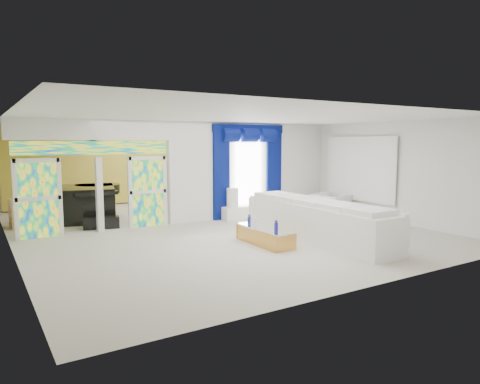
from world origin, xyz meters
TOP-DOWN VIEW (x-y plane):
  - floor at (0.00, 0.00)m, footprint 12.00×12.00m
  - dividing_wall at (2.15, 1.00)m, footprint 5.70×0.18m
  - dividing_header at (-2.85, 1.00)m, footprint 4.30×0.18m
  - stained_panel_left at (-4.28, 1.00)m, footprint 0.95×0.04m
  - stained_panel_right at (-1.42, 1.00)m, footprint 0.95×0.04m
  - stained_transom at (-2.85, 1.00)m, footprint 4.00×0.05m
  - window_pane at (1.90, 0.90)m, footprint 1.00×0.02m
  - blue_drape_left at (0.90, 0.87)m, footprint 0.55×0.10m
  - blue_drape_right at (2.90, 0.87)m, footprint 0.55×0.10m
  - blue_pelmet at (1.90, 0.87)m, footprint 2.60×0.12m
  - wall_mirror at (4.94, -1.00)m, footprint 0.04×2.70m
  - gold_curtains at (0.00, 5.90)m, footprint 9.70×0.12m
  - white_sofa at (1.50, -2.85)m, footprint 1.06×4.63m
  - coffee_table at (0.15, -2.55)m, footprint 0.60×1.72m
  - console_table at (1.47, 0.65)m, footprint 1.21×0.39m
  - table_lamp at (1.17, 0.65)m, footprint 0.36×0.36m
  - armchair at (4.35, -0.33)m, footprint 1.12×1.23m
  - grand_piano at (-2.65, 3.00)m, footprint 1.99×2.35m
  - piano_bench at (-2.65, 1.40)m, footprint 1.02×0.59m
  - tv_console at (-4.54, 2.74)m, footprint 0.60×0.56m
  - chandelier at (-2.30, 3.40)m, footprint 0.60×0.60m
  - decanters at (0.10, -2.46)m, footprint 0.12×1.17m

SIDE VIEW (x-z plane):
  - floor at x=0.00m, z-range 0.00..0.00m
  - piano_bench at x=-2.65m, z-range 0.00..0.32m
  - coffee_table at x=0.15m, z-range 0.00..0.38m
  - console_table at x=1.47m, z-range 0.00..0.40m
  - armchair at x=4.35m, z-range 0.00..0.69m
  - tv_console at x=-4.54m, z-range 0.00..0.81m
  - white_sofa at x=1.50m, z-range 0.00..0.88m
  - decanters at x=0.10m, z-range 0.36..0.58m
  - grand_piano at x=-2.65m, z-range 0.00..1.04m
  - table_lamp at x=1.17m, z-range 0.40..0.98m
  - stained_panel_left at x=-4.28m, z-range 0.00..2.00m
  - stained_panel_right at x=-1.42m, z-range 0.00..2.00m
  - blue_drape_left at x=0.90m, z-range 0.00..2.80m
  - blue_drape_right at x=2.90m, z-range 0.00..2.80m
  - window_pane at x=1.90m, z-range 0.30..2.60m
  - dividing_wall at x=2.15m, z-range 0.00..3.00m
  - gold_curtains at x=0.00m, z-range 0.05..2.95m
  - wall_mirror at x=4.94m, z-range 0.60..2.50m
  - stained_transom at x=-2.85m, z-range 2.08..2.42m
  - chandelier at x=-2.30m, z-range 2.35..2.95m
  - dividing_header at x=-2.85m, z-range 2.45..3.00m
  - blue_pelmet at x=1.90m, z-range 2.69..2.94m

